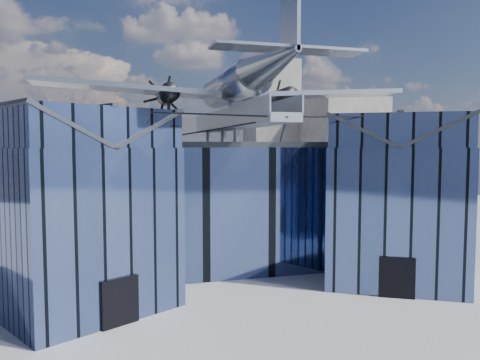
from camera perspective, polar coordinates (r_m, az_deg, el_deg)
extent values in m
plane|color=gray|center=(32.48, 0.97, -13.03)|extent=(120.00, 120.00, 0.00)
cube|color=#44578B|center=(40.03, -2.70, -2.79)|extent=(28.00, 14.00, 9.50)
cube|color=#292C32|center=(39.73, -2.72, 4.32)|extent=(28.00, 14.00, 0.40)
cube|color=#44578B|center=(29.19, -18.69, -5.63)|extent=(11.79, 11.43, 9.50)
cube|color=#44578B|center=(28.79, -18.96, 5.92)|extent=(11.56, 11.20, 2.20)
cube|color=#292C32|center=(27.85, -23.12, 5.87)|extent=(7.98, 9.23, 2.40)
cube|color=#292C32|center=(29.87, -15.09, 5.93)|extent=(7.98, 9.23, 2.40)
cube|color=#292C32|center=(28.85, -19.02, 8.20)|extent=(4.30, 7.10, 0.18)
cube|color=black|center=(26.57, -14.42, -14.19)|extent=(2.03, 1.32, 2.60)
cube|color=black|center=(31.44, -11.33, -4.79)|extent=(0.34, 0.34, 9.50)
cube|color=#44578B|center=(34.98, 18.24, -4.01)|extent=(11.79, 11.43, 9.50)
cube|color=#44578B|center=(34.65, 18.46, 5.61)|extent=(11.56, 11.20, 2.20)
cube|color=#292C32|center=(34.57, 14.72, 5.69)|extent=(7.98, 9.23, 2.40)
cube|color=#292C32|center=(34.88, 22.16, 5.50)|extent=(7.98, 9.23, 2.40)
cube|color=#292C32|center=(34.70, 18.50, 7.50)|extent=(4.30, 7.10, 0.18)
cube|color=black|center=(31.72, 18.58, -11.23)|extent=(2.03, 1.32, 2.60)
cube|color=black|center=(34.96, 10.84, -3.88)|extent=(0.34, 0.34, 9.50)
cube|color=#8F939B|center=(34.42, -0.68, 6.67)|extent=(1.80, 21.00, 0.50)
cube|color=#8F939B|center=(34.23, -2.15, 7.77)|extent=(0.08, 21.00, 1.10)
cube|color=#8F939B|center=(34.70, 0.77, 7.72)|extent=(0.08, 21.00, 1.10)
cylinder|color=#8F939B|center=(43.64, -3.90, 5.26)|extent=(0.44, 0.44, 1.35)
cylinder|color=#8F939B|center=(37.79, -2.05, 5.42)|extent=(0.44, 0.44, 1.35)
cylinder|color=#8F939B|center=(33.91, -0.46, 5.56)|extent=(0.44, 0.44, 1.35)
cylinder|color=#8F939B|center=(34.96, -0.89, 8.19)|extent=(0.70, 0.70, 1.40)
cylinder|color=black|center=(26.04, -7.68, 8.08)|extent=(10.55, 6.08, 0.69)
cylinder|color=black|center=(29.39, 13.23, 7.56)|extent=(10.55, 6.08, 0.69)
cylinder|color=black|center=(31.79, -5.00, 5.86)|extent=(6.09, 17.04, 1.19)
cylinder|color=black|center=(33.42, 5.22, 5.78)|extent=(6.09, 17.04, 1.19)
cylinder|color=#A3A9B0|center=(35.14, -0.89, 11.36)|extent=(2.50, 11.00, 2.50)
sphere|color=#A3A9B0|center=(40.45, -2.90, 10.42)|extent=(2.50, 2.50, 2.50)
cube|color=black|center=(39.57, -2.58, 11.56)|extent=(1.60, 1.40, 0.50)
cone|color=#A3A9B0|center=(26.68, 4.17, 14.29)|extent=(2.50, 7.00, 2.50)
cube|color=#A3A9B0|center=(24.91, 6.08, 18.77)|extent=(0.18, 2.40, 3.40)
cube|color=#A3A9B0|center=(24.69, 5.97, 15.57)|extent=(8.00, 1.80, 0.14)
cube|color=#A3A9B0|center=(35.02, -12.68, 10.79)|extent=(14.00, 3.20, 1.08)
cylinder|color=black|center=(35.79, -8.82, 10.30)|extent=(1.44, 3.20, 1.44)
cone|color=black|center=(37.57, -9.15, 10.00)|extent=(0.70, 0.70, 0.70)
cube|color=black|center=(37.71, -9.17, 9.98)|extent=(1.05, 0.06, 3.33)
cube|color=black|center=(37.71, -9.17, 9.98)|extent=(2.53, 0.06, 2.53)
cube|color=black|center=(37.71, -9.17, 9.98)|extent=(3.33, 0.06, 1.05)
cylinder|color=black|center=(35.08, -8.68, 8.41)|extent=(0.24, 0.24, 1.75)
cube|color=#A3A9B0|center=(38.39, 9.04, 10.25)|extent=(14.00, 3.20, 1.08)
cylinder|color=black|center=(38.00, 5.31, 9.97)|extent=(1.44, 3.20, 1.44)
cone|color=black|center=(39.68, 4.37, 9.73)|extent=(0.70, 0.70, 0.70)
cube|color=black|center=(39.82, 4.29, 9.71)|extent=(1.05, 0.06, 3.33)
cube|color=black|center=(39.82, 4.29, 9.71)|extent=(2.53, 0.06, 2.53)
cube|color=black|center=(39.82, 4.29, 9.71)|extent=(3.33, 0.06, 1.05)
cylinder|color=black|center=(37.33, 5.63, 8.19)|extent=(0.24, 0.24, 1.75)
cube|color=gray|center=(87.81, 12.16, 3.72)|extent=(12.00, 14.00, 18.00)
cube|color=gray|center=(85.50, -23.09, 2.12)|extent=(14.00, 10.00, 14.00)
cube|color=gray|center=(93.06, 3.81, 6.29)|extent=(9.00, 9.00, 26.00)
cylinder|color=#372716|center=(32.82, -26.56, -11.27)|extent=(0.35, 0.35, 2.23)
sphere|color=#1E4317|center=(32.36, -26.68, -7.87)|extent=(3.32, 3.32, 2.92)
cylinder|color=#372716|center=(52.67, 21.47, -5.04)|extent=(0.49, 0.49, 2.84)
sphere|color=#1E4317|center=(52.34, 21.54, -2.30)|extent=(4.61, 4.61, 3.71)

